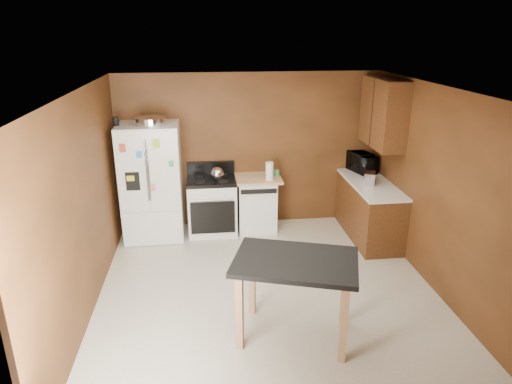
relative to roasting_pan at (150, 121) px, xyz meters
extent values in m
plane|color=beige|center=(1.50, -1.83, -1.85)|extent=(4.50, 4.50, 0.00)
plane|color=white|center=(1.50, -1.83, 0.65)|extent=(4.50, 4.50, 0.00)
plane|color=brown|center=(1.50, 0.42, -0.60)|extent=(4.20, 0.00, 4.20)
plane|color=brown|center=(1.50, -4.08, -0.60)|extent=(4.20, 0.00, 4.20)
plane|color=brown|center=(-0.60, -1.83, -0.60)|extent=(0.00, 4.50, 4.50)
plane|color=brown|center=(3.60, -1.83, -0.60)|extent=(0.00, 4.50, 4.50)
cylinder|color=silver|center=(0.00, 0.00, 0.00)|extent=(0.44, 0.44, 0.11)
cylinder|color=black|center=(-0.49, -0.02, 0.01)|extent=(0.09, 0.09, 0.13)
sphere|color=silver|center=(0.95, 0.02, -0.85)|extent=(0.21, 0.21, 0.21)
cylinder|color=white|center=(1.77, -0.02, -0.82)|extent=(0.14, 0.14, 0.28)
cylinder|color=#3FA455|center=(1.91, 0.17, -0.92)|extent=(0.12, 0.12, 0.10)
cube|color=silver|center=(3.24, -0.43, -0.86)|extent=(0.24, 0.30, 0.19)
imported|color=black|center=(3.33, 0.21, -0.81)|extent=(0.48, 0.59, 0.28)
cube|color=white|center=(-0.05, 0.05, -0.95)|extent=(0.90, 0.75, 1.80)
cube|color=white|center=(-0.28, -0.34, -0.67)|extent=(0.43, 0.02, 1.20)
cube|color=white|center=(0.17, -0.34, -0.67)|extent=(0.43, 0.02, 1.20)
cube|color=white|center=(-0.05, -0.34, -1.57)|extent=(0.88, 0.02, 0.54)
cube|color=black|center=(-0.28, -0.35, -0.80)|extent=(0.20, 0.01, 0.28)
cylinder|color=silver|center=(-0.07, -0.37, -0.65)|extent=(0.02, 0.02, 0.90)
cylinder|color=silver|center=(-0.04, -0.37, -0.65)|extent=(0.02, 0.02, 0.90)
cube|color=#BD472C|center=(-0.37, -0.36, -0.30)|extent=(0.09, 0.00, 0.12)
cube|color=#3196D3|center=(-0.15, -0.36, -0.40)|extent=(0.08, 0.00, 0.10)
cube|color=#B5DD2E|center=(0.10, -0.36, -0.25)|extent=(0.10, 0.00, 0.13)
cube|color=#379C56|center=(0.29, -0.36, -0.55)|extent=(0.07, 0.00, 0.09)
cube|color=yellow|center=(-0.30, -0.36, -0.75)|extent=(0.11, 0.00, 0.08)
cube|color=#F46C77|center=(0.00, -0.36, -0.90)|extent=(0.08, 0.00, 0.11)
cube|color=white|center=(0.25, -0.36, -1.05)|extent=(0.09, 0.00, 0.10)
cube|color=white|center=(0.86, 0.10, -1.43)|extent=(0.76, 0.65, 0.85)
cube|color=black|center=(0.86, 0.10, -0.98)|extent=(0.76, 0.65, 0.05)
cube|color=black|center=(0.86, 0.39, -0.85)|extent=(0.76, 0.06, 0.20)
cube|color=black|center=(0.86, -0.24, -1.47)|extent=(0.68, 0.02, 0.52)
cylinder|color=silver|center=(0.86, -0.25, -1.18)|extent=(0.62, 0.02, 0.02)
cylinder|color=black|center=(0.68, 0.26, -0.95)|extent=(0.17, 0.17, 0.02)
cylinder|color=black|center=(1.04, 0.26, -0.95)|extent=(0.17, 0.17, 0.02)
cylinder|color=black|center=(0.68, -0.06, -0.95)|extent=(0.17, 0.17, 0.02)
cylinder|color=black|center=(1.04, -0.06, -0.95)|extent=(0.17, 0.17, 0.02)
cube|color=white|center=(1.58, 0.12, -1.43)|extent=(0.60, 0.60, 0.85)
cube|color=black|center=(1.58, -0.19, -1.09)|extent=(0.56, 0.02, 0.07)
cube|color=tan|center=(1.58, 0.12, -0.98)|extent=(0.78, 0.62, 0.04)
cube|color=brown|center=(3.30, -0.38, -1.42)|extent=(0.60, 1.55, 0.86)
cube|color=white|center=(3.30, -0.38, -0.97)|extent=(0.63, 1.58, 0.04)
cube|color=brown|center=(3.42, -0.28, 0.10)|extent=(0.35, 1.05, 1.00)
cube|color=black|center=(3.25, -0.28, 0.10)|extent=(0.01, 0.01, 1.00)
cube|color=black|center=(1.65, -2.69, -0.97)|extent=(1.45, 1.18, 0.05)
cube|color=tan|center=(1.25, -2.22, -1.40)|extent=(0.09, 0.09, 0.90)
cube|color=tan|center=(2.24, -2.54, -1.40)|extent=(0.09, 0.09, 0.90)
cube|color=tan|center=(1.06, -2.83, -1.40)|extent=(0.09, 0.09, 0.90)
cube|color=tan|center=(2.05, -3.15, -1.40)|extent=(0.09, 0.09, 0.90)
camera|label=1|loc=(0.77, -6.75, 1.29)|focal=32.00mm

